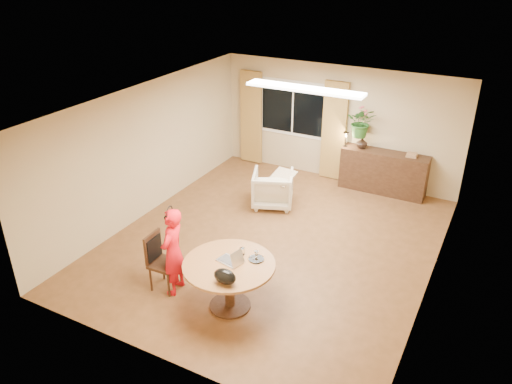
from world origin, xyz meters
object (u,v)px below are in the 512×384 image
armchair (273,189)px  sideboard (383,172)px  dining_chair (165,263)px  child (173,252)px  dining_table (229,273)px

armchair → sideboard: 2.50m
dining_chair → child: bearing=3.2°
child → sideboard: child is taller
dining_table → dining_chair: size_ratio=1.43×
child → sideboard: bearing=149.5°
dining_table → child: size_ratio=0.94×
armchair → dining_chair: bearing=64.1°
dining_table → child: (-0.95, -0.06, 0.11)m
dining_chair → child: (0.17, 0.02, 0.24)m
dining_table → armchair: 3.36m
dining_table → dining_chair: bearing=-176.2°
dining_chair → sideboard: size_ratio=0.51×
child → armchair: child is taller
child → dining_table: bearing=84.0°
dining_table → child: bearing=-176.4°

